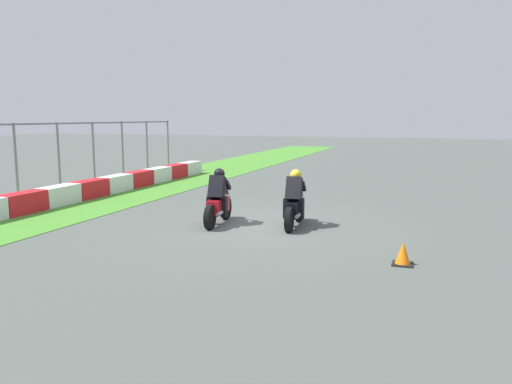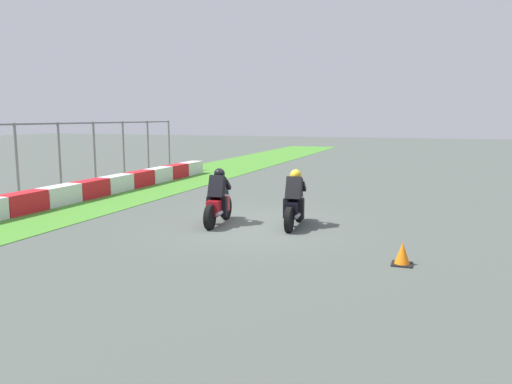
# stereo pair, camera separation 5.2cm
# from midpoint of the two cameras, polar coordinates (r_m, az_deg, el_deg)

# --- Properties ---
(ground_plane) EXTENTS (120.00, 120.00, 0.00)m
(ground_plane) POSITION_cam_midpoint_polar(r_m,az_deg,el_deg) (13.53, 0.02, -3.81)
(ground_plane) COLOR #4E564F
(grass_verge) EXTENTS (72.00, 4.49, 0.02)m
(grass_verge) POSITION_cam_midpoint_polar(r_m,az_deg,el_deg) (17.11, -22.49, -1.84)
(grass_verge) COLOR #49902E
(grass_verge) RESTS_ON ground_plane
(track_barrier) EXTENTS (21.97, 0.60, 0.64)m
(track_barrier) POSITION_cam_midpoint_polar(r_m,az_deg,el_deg) (17.23, -23.15, -0.76)
(track_barrier) COLOR red
(track_barrier) RESTS_ON ground_plane
(rider_lane_a) EXTENTS (2.04, 0.55, 1.51)m
(rider_lane_a) POSITION_cam_midpoint_polar(r_m,az_deg,el_deg) (13.36, 4.27, -1.27)
(rider_lane_a) COLOR black
(rider_lane_a) RESTS_ON ground_plane
(rider_lane_b) EXTENTS (2.04, 0.56, 1.51)m
(rider_lane_b) POSITION_cam_midpoint_polar(r_m,az_deg,el_deg) (13.66, -4.39, -1.06)
(rider_lane_b) COLOR black
(rider_lane_b) RESTS_ON ground_plane
(traffic_cone) EXTENTS (0.40, 0.40, 0.45)m
(traffic_cone) POSITION_cam_midpoint_polar(r_m,az_deg,el_deg) (10.38, 16.11, -6.79)
(traffic_cone) COLOR black
(traffic_cone) RESTS_ON ground_plane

